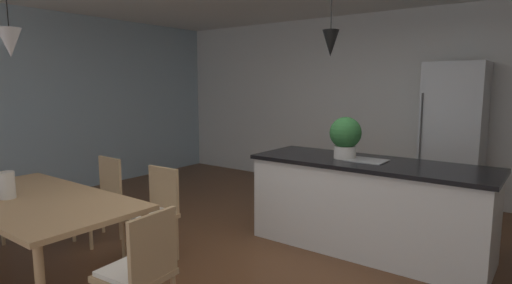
{
  "coord_description": "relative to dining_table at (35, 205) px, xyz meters",
  "views": [
    {
      "loc": [
        1.98,
        -2.85,
        1.65
      ],
      "look_at": [
        -0.35,
        0.26,
        1.1
      ],
      "focal_mm": 28.78,
      "sensor_mm": 36.0,
      "label": 1
    }
  ],
  "objects": [
    {
      "name": "dining_table",
      "position": [
        0.0,
        0.0,
        0.0
      ],
      "size": [
        1.94,
        0.97,
        0.72
      ],
      "color": "tan",
      "rests_on": "ground_plane"
    },
    {
      "name": "chair_far_left",
      "position": [
        -0.44,
        0.86,
        -0.19
      ],
      "size": [
        0.41,
        0.41,
        0.87
      ],
      "color": "tan",
      "rests_on": "ground_plane"
    },
    {
      "name": "chair_far_right",
      "position": [
        0.44,
        0.86,
        -0.19
      ],
      "size": [
        0.41,
        0.41,
        0.87
      ],
      "color": "tan",
      "rests_on": "ground_plane"
    },
    {
      "name": "window_wall_left_glazing",
      "position": [
        -2.63,
        1.33,
        0.69
      ],
      "size": [
        0.06,
        8.4,
        2.7
      ],
      "primitive_type": "cube",
      "color": "#9EB7C6",
      "rests_on": "ground_plane"
    },
    {
      "name": "potted_plant_on_island",
      "position": [
        1.68,
        2.3,
        0.47
      ],
      "size": [
        0.32,
        0.32,
        0.42
      ],
      "color": "beige",
      "rests_on": "kitchen_island"
    },
    {
      "name": "vase_on_dining_table",
      "position": [
        -0.16,
        -0.14,
        0.17
      ],
      "size": [
        0.12,
        0.12,
        0.22
      ],
      "color": "silver",
      "rests_on": "dining_table"
    },
    {
      "name": "ground_plane",
      "position": [
        1.43,
        1.33,
        -0.68
      ],
      "size": [
        10.0,
        8.4,
        0.04
      ],
      "primitive_type": "cube",
      "color": "brown"
    },
    {
      "name": "chair_kitchen_end",
      "position": [
        1.34,
        0.0,
        -0.19
      ],
      "size": [
        0.43,
        0.43,
        0.87
      ],
      "color": "tan",
      "rests_on": "ground_plane"
    },
    {
      "name": "kitchen_island",
      "position": [
        1.93,
        2.3,
        -0.2
      ],
      "size": [
        2.3,
        0.83,
        0.91
      ],
      "color": "silver",
      "rests_on": "ground_plane"
    },
    {
      "name": "refrigerator",
      "position": [
        2.31,
        4.19,
        0.3
      ],
      "size": [
        0.71,
        0.67,
        1.92
      ],
      "color": "silver",
      "rests_on": "ground_plane"
    },
    {
      "name": "pendant_over_table",
      "position": [
        0.1,
        -0.14,
        1.29
      ],
      "size": [
        0.17,
        0.17,
        0.85
      ],
      "color": "black"
    },
    {
      "name": "pendant_over_island_main",
      "position": [
        1.49,
        2.3,
        1.4
      ],
      "size": [
        0.17,
        0.17,
        0.78
      ],
      "color": "black"
    },
    {
      "name": "wall_back_kitchen",
      "position": [
        1.43,
        4.59,
        0.69
      ],
      "size": [
        10.0,
        0.12,
        2.7
      ],
      "primitive_type": "cube",
      "color": "silver",
      "rests_on": "ground_plane"
    }
  ]
}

